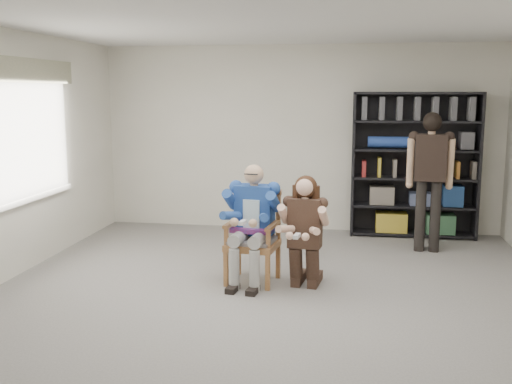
% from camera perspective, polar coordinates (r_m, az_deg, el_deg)
% --- Properties ---
extents(room_shell, '(6.00, 7.00, 2.80)m').
position_cam_1_polar(room_shell, '(5.68, 1.04, 2.44)').
color(room_shell, beige).
rests_on(room_shell, ground).
extents(floor, '(6.00, 7.00, 0.01)m').
position_cam_1_polar(floor, '(6.02, 1.00, -10.91)').
color(floor, slate).
rests_on(floor, ground).
extents(window_left, '(0.16, 2.00, 1.75)m').
position_cam_1_polar(window_left, '(7.58, -20.57, 5.36)').
color(window_left, silver).
rests_on(window_left, room_shell).
extents(armchair, '(0.66, 0.64, 1.02)m').
position_cam_1_polar(armchair, '(6.62, -0.33, -4.35)').
color(armchair, '#935D33').
rests_on(armchair, floor).
extents(seated_man, '(0.67, 0.87, 1.33)m').
position_cam_1_polar(seated_man, '(6.59, -0.33, -3.05)').
color(seated_man, navy).
rests_on(seated_man, floor).
extents(kneeling_woman, '(0.61, 0.88, 1.22)m').
position_cam_1_polar(kneeling_woman, '(6.42, 4.62, -3.94)').
color(kneeling_woman, '#39221A').
rests_on(kneeling_woman, floor).
extents(bookshelf, '(1.80, 0.38, 2.10)m').
position_cam_1_polar(bookshelf, '(8.97, 14.85, 2.49)').
color(bookshelf, black).
rests_on(bookshelf, floor).
extents(standing_man, '(0.59, 0.35, 1.83)m').
position_cam_1_polar(standing_man, '(8.16, 16.18, 0.80)').
color(standing_man, black).
rests_on(standing_man, floor).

